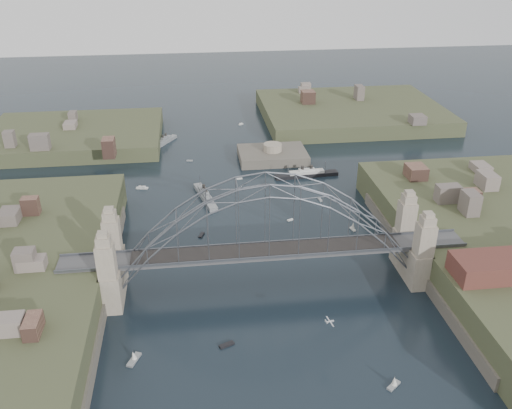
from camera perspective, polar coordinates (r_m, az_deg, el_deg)
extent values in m
plane|color=black|center=(117.55, 1.11, -8.29)|extent=(500.00, 500.00, 0.00)
cube|color=#47474A|center=(113.16, 1.14, -4.97)|extent=(84.00, 6.00, 0.70)
cube|color=#4E525A|center=(110.35, 1.37, -5.54)|extent=(84.00, 0.25, 0.50)
cube|color=#4E525A|center=(115.42, 0.93, -3.96)|extent=(84.00, 0.25, 0.50)
cube|color=black|center=(112.87, 1.14, -4.73)|extent=(55.20, 5.20, 0.35)
cube|color=gray|center=(108.96, -15.21, -6.87)|extent=(3.40, 3.40, 17.70)
cube|color=gray|center=(117.38, -14.66, -4.19)|extent=(3.40, 3.40, 17.70)
cube|color=gray|center=(116.90, 17.03, -4.66)|extent=(3.40, 3.40, 17.70)
cube|color=gray|center=(124.79, 15.29, -2.32)|extent=(3.40, 3.40, 17.70)
cube|color=gray|center=(115.72, -14.65, -7.52)|extent=(4.08, 13.80, 8.00)
cube|color=gray|center=(123.23, 15.85, -5.41)|extent=(4.08, 13.80, 8.00)
cube|color=#4F4A40|center=(118.04, -16.42, -8.79)|extent=(6.00, 70.00, 4.00)
cube|color=#4F4A40|center=(126.32, 17.37, -6.40)|extent=(6.00, 70.00, 4.00)
cube|color=#3D4227|center=(205.77, -18.29, 6.34)|extent=(60.00, 45.00, 9.00)
cube|color=#3D4227|center=(225.18, 9.87, 9.07)|extent=(70.00, 55.00, 9.50)
cube|color=#4F4A40|center=(180.59, 1.73, 4.59)|extent=(22.00, 16.00, 7.00)
cylinder|color=gray|center=(178.88, 1.75, 5.98)|extent=(6.00, 6.00, 2.40)
cube|color=#592D26|center=(115.28, 24.55, -5.87)|extent=(20.00, 8.00, 4.00)
cube|color=#47474A|center=(108.65, 24.95, -14.18)|extent=(4.00, 22.00, 1.40)
cube|color=gray|center=(153.83, -5.32, 0.74)|extent=(6.25, 17.33, 1.54)
cube|color=gray|center=(153.33, -5.34, 1.13)|extent=(3.89, 9.64, 1.15)
cube|color=gray|center=(152.96, -5.36, 1.42)|extent=(2.23, 4.49, 0.77)
cylinder|color=black|center=(151.62, -5.24, 1.47)|extent=(0.83, 0.83, 1.54)
cylinder|color=black|center=(153.74, -5.49, 1.82)|extent=(0.83, 0.83, 1.54)
cylinder|color=#4E525A|center=(148.24, -4.82, 0.79)|extent=(0.15, 0.15, 3.84)
cylinder|color=#4E525A|center=(157.32, -5.88, 2.33)|extent=(0.15, 0.15, 3.84)
cube|color=gray|center=(197.03, -9.50, 6.41)|extent=(8.52, 12.81, 1.37)
cube|color=gray|center=(196.68, -9.53, 6.69)|extent=(5.01, 7.24, 1.03)
cube|color=gray|center=(196.42, -9.54, 6.91)|extent=(2.62, 3.49, 0.69)
cylinder|color=black|center=(195.47, -9.71, 6.98)|extent=(0.68, 0.68, 1.37)
cylinder|color=black|center=(196.99, -9.41, 7.16)|extent=(0.68, 0.68, 1.37)
cylinder|color=#4E525A|center=(193.04, -10.20, 6.63)|extent=(0.14, 0.14, 3.43)
cylinder|color=#4E525A|center=(199.55, -8.93, 7.40)|extent=(0.14, 0.14, 3.43)
cube|color=black|center=(167.93, 5.29, 3.04)|extent=(19.74, 4.32, 1.42)
cube|color=silver|center=(167.51, 5.31, 3.37)|extent=(10.90, 2.91, 1.07)
cube|color=silver|center=(167.20, 5.32, 3.63)|extent=(5.00, 1.88, 0.71)
cylinder|color=black|center=(166.58, 4.88, 3.79)|extent=(0.96, 0.96, 1.42)
cylinder|color=black|center=(167.35, 5.78, 3.86)|extent=(0.96, 0.96, 1.42)
cylinder|color=#4E525A|center=(165.47, 3.38, 3.61)|extent=(0.14, 0.14, 3.56)
cylinder|color=#4E525A|center=(168.77, 7.24, 3.91)|extent=(0.14, 0.14, 3.56)
cube|color=silver|center=(97.66, 7.73, -12.02)|extent=(1.48, 0.52, 0.26)
cube|color=silver|center=(97.64, 7.73, -12.00)|extent=(0.76, 2.91, 0.05)
cube|color=silver|center=(97.32, 7.34, -12.05)|extent=(0.30, 0.92, 0.32)
cube|color=silver|center=(135.55, -5.72, -3.20)|extent=(1.69, 2.67, 0.45)
cube|color=silver|center=(142.02, 3.59, -1.63)|extent=(1.73, 1.13, 0.45)
cube|color=silver|center=(102.31, -3.08, -14.44)|extent=(2.97, 1.98, 0.45)
cube|color=silver|center=(153.42, 6.70, 0.50)|extent=(0.92, 2.29, 0.45)
cube|color=silver|center=(162.73, -11.81, 1.68)|extent=(3.59, 1.86, 0.45)
cube|color=silver|center=(162.57, -11.82, 1.81)|extent=(2.21, 1.39, 0.40)
cylinder|color=black|center=(162.39, -11.84, 1.95)|extent=(0.16, 0.16, 0.70)
cube|color=silver|center=(165.56, -1.75, 2.71)|extent=(1.81, 0.77, 0.45)
cube|color=silver|center=(97.61, 14.18, -17.87)|extent=(2.81, 2.50, 0.45)
cylinder|color=#4E525A|center=(96.89, 14.25, -17.43)|extent=(0.08, 0.08, 2.20)
cone|color=silver|center=(96.89, 14.25, -17.43)|extent=(1.59, 1.55, 1.92)
cube|color=silver|center=(180.09, -6.94, 4.56)|extent=(2.02, 0.95, 0.45)
cube|color=silver|center=(139.53, 10.06, -2.57)|extent=(1.19, 2.19, 0.45)
cylinder|color=#4E525A|center=(139.03, 10.10, -2.20)|extent=(0.08, 0.08, 2.20)
cone|color=silver|center=(139.03, 10.10, -2.20)|extent=(1.28, 1.45, 1.92)
cube|color=silver|center=(101.58, -12.62, -15.55)|extent=(2.54, 3.79, 0.45)
cylinder|color=#4E525A|center=(100.88, -12.68, -15.11)|extent=(0.08, 0.08, 2.20)
cone|color=silver|center=(100.88, -12.68, -15.11)|extent=(1.41, 1.54, 1.92)
cube|color=silver|center=(214.08, -1.59, 8.36)|extent=(1.98, 1.58, 0.45)
cube|color=silver|center=(213.95, -1.59, 8.47)|extent=(1.27, 1.08, 0.40)
cylinder|color=black|center=(213.81, -1.60, 8.58)|extent=(0.16, 0.16, 0.70)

